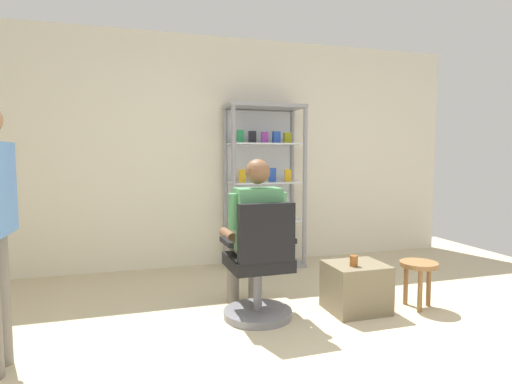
% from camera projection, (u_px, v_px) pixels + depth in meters
% --- Properties ---
extents(back_wall, '(6.00, 0.10, 2.70)m').
position_uv_depth(back_wall, '(226.00, 153.00, 5.11)').
color(back_wall, silver).
rests_on(back_wall, ground).
extents(display_cabinet_main, '(0.90, 0.45, 1.90)m').
position_uv_depth(display_cabinet_main, '(263.00, 185.00, 5.04)').
color(display_cabinet_main, gray).
rests_on(display_cabinet_main, ground).
extents(office_chair, '(0.57, 0.56, 0.96)m').
position_uv_depth(office_chair, '(260.00, 272.00, 3.38)').
color(office_chair, slate).
rests_on(office_chair, ground).
extents(seated_shopkeeper, '(0.49, 0.57, 1.29)m').
position_uv_depth(seated_shopkeeper, '(254.00, 229.00, 3.50)').
color(seated_shopkeeper, slate).
rests_on(seated_shopkeeper, ground).
extents(storage_crate, '(0.48, 0.42, 0.41)m').
position_uv_depth(storage_crate, '(356.00, 287.00, 3.59)').
color(storage_crate, '#72664C').
rests_on(storage_crate, ground).
extents(tea_glass, '(0.07, 0.07, 0.09)m').
position_uv_depth(tea_glass, '(354.00, 261.00, 3.49)').
color(tea_glass, brown).
rests_on(tea_glass, storage_crate).
extents(wooden_stool, '(0.32, 0.32, 0.40)m').
position_uv_depth(wooden_stool, '(419.00, 271.00, 3.66)').
color(wooden_stool, olive).
rests_on(wooden_stool, ground).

